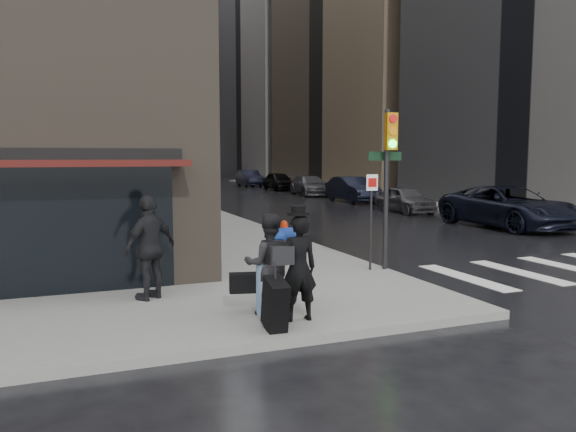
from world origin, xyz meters
The scene contains 16 objects.
ground centered at (0.00, 0.00, 0.00)m, with size 140.00×140.00×0.00m, color black.
sidewalk_left centered at (0.00, 27.00, 0.07)m, with size 4.00×50.00×0.15m, color slate.
sidewalk_right centered at (13.50, 27.00, 0.07)m, with size 3.00×50.00×0.15m, color slate.
bldg_right_far centered at (26.00, 58.00, 12.50)m, with size 22.00×20.00×25.00m, color gray.
bldg_distant centered at (6.00, 78.00, 16.00)m, with size 40.00×12.00×32.00m, color gray.
man_overcoat centered at (-1.69, -1.27, 0.94)m, with size 1.00×0.93×1.88m.
man_jeans centered at (-1.90, -0.68, 1.00)m, with size 1.19×0.85×1.69m.
man_greycoat centered at (-3.58, 1.06, 1.11)m, with size 1.20×1.02×1.93m.
traffic_light centered at (1.86, 1.82, 2.53)m, with size 0.92×0.47×3.69m.
fire_hydrant centered at (1.02, 6.19, 0.47)m, with size 0.42×0.32×0.73m.
parked_car_0 centered at (11.07, 7.84, 0.81)m, with size 2.70×5.86×1.63m, color black.
parked_car_1 centered at (10.65, 14.46, 0.66)m, with size 1.57×3.89×1.33m, color #46464A.
parked_car_2 centered at (11.24, 21.09, 0.78)m, with size 1.64×4.71×1.55m, color black.
parked_car_3 centered at (11.30, 27.71, 0.72)m, with size 2.01×4.94×1.43m, color #404045.
parked_car_4 centered at (11.39, 34.33, 0.76)m, with size 1.79×4.44×1.51m, color black.
parked_car_5 centered at (10.93, 40.96, 0.77)m, with size 1.63×4.66×1.54m, color black.
Camera 1 is at (-4.95, -9.32, 2.77)m, focal length 35.00 mm.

